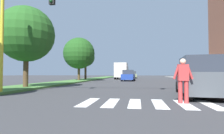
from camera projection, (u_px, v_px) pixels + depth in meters
The scene contains 13 objects.
ground_plane at pixel (140, 81), 28.00m from camera, with size 140.00×140.00×0.00m, color #38383A.
crosswalk at pixel (147, 103), 6.83m from camera, with size 4.95×2.20×0.01m.
median_strip at pixel (80, 80), 27.28m from camera, with size 3.23×64.00×0.15m, color #477A38.
tree_mid at pixel (26, 34), 13.44m from camera, with size 4.08×4.08×5.91m.
tree_far at pixel (79, 53), 26.66m from camera, with size 4.58×4.58×6.20m.
tree_distant at pixel (86, 57), 31.08m from camera, with size 3.11×3.11×5.26m.
sidewalk_right at pixel (210, 81), 24.70m from camera, with size 3.00×64.00×0.15m, color #9E9991.
traffic_light_gantry at pixel (52, 10), 9.44m from camera, with size 9.59×0.30×6.00m.
pedestrian_performer at pixel (183, 79), 6.87m from camera, with size 0.75×0.24×1.69m.
suv_crossing at pixel (201, 77), 9.08m from camera, with size 2.37×4.76×1.97m.
sedan_midblock at pixel (128, 76), 27.17m from camera, with size 2.00×4.10×1.64m.
sedan_distant at pixel (132, 75), 42.95m from camera, with size 2.22×4.44×1.63m.
truck_box_delivery at pixel (122, 71), 35.85m from camera, with size 2.40×6.20×3.10m.
Camera 1 is at (-0.32, 1.62, 1.13)m, focal length 29.25 mm.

